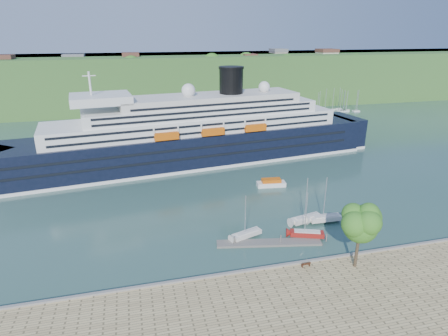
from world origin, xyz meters
TOP-DOWN VIEW (x-y plane):
  - ground at (0.00, 0.00)m, footprint 400.00×400.00m
  - far_hillside at (0.00, 145.00)m, footprint 400.00×50.00m
  - quay_coping at (0.00, -0.20)m, footprint 220.00×0.50m
  - cruise_ship at (-6.82, 53.67)m, footprint 116.60×30.57m
  - park_bench at (1.86, -1.22)m, footprint 1.45×0.63m
  - promenade_tree at (9.19, -2.96)m, footprint 6.86×6.86m
  - floating_pontoon at (-0.67, 7.78)m, footprint 18.22×5.72m
  - sailboat_white_near at (-3.83, 10.58)m, footprint 6.40×3.60m
  - sailboat_red at (6.59, 7.99)m, footprint 6.74×3.96m
  - sailboat_white_far at (8.99, 13.15)m, footprint 7.17×3.37m
  - tender_launch at (8.92, 31.85)m, footprint 7.07×3.15m
  - sailboat_extra at (12.59, 12.46)m, footprint 6.98×2.08m

SIDE VIEW (x-z plane):
  - ground at x=0.00m, z-range 0.00..0.00m
  - floating_pontoon at x=-0.67m, z-range 0.00..0.40m
  - tender_launch at x=8.92m, z-range 0.00..1.89m
  - quay_coping at x=0.00m, z-range 1.00..1.30m
  - park_bench at x=1.86m, z-range 1.00..1.91m
  - sailboat_white_near at x=-3.83m, z-range 0.00..7.97m
  - sailboat_red at x=6.59m, z-range 0.00..8.42m
  - sailboat_white_far at x=8.99m, z-range 0.00..8.94m
  - sailboat_extra at x=12.59m, z-range 0.00..8.96m
  - promenade_tree at x=9.19m, z-range 1.00..12.37m
  - far_hillside at x=0.00m, z-range 0.00..24.00m
  - cruise_ship at x=-6.82m, z-range 0.00..25.92m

